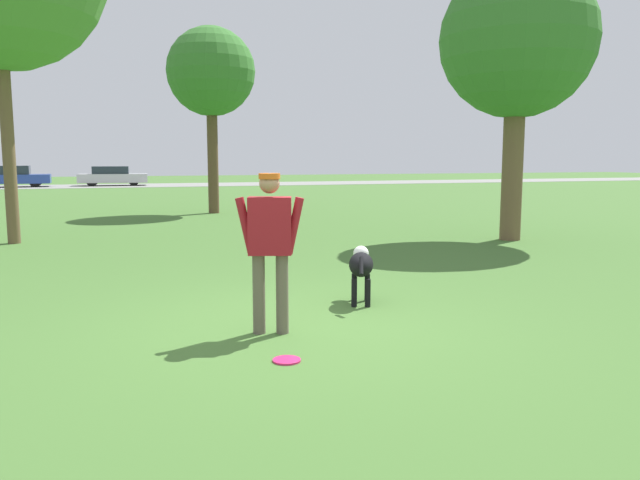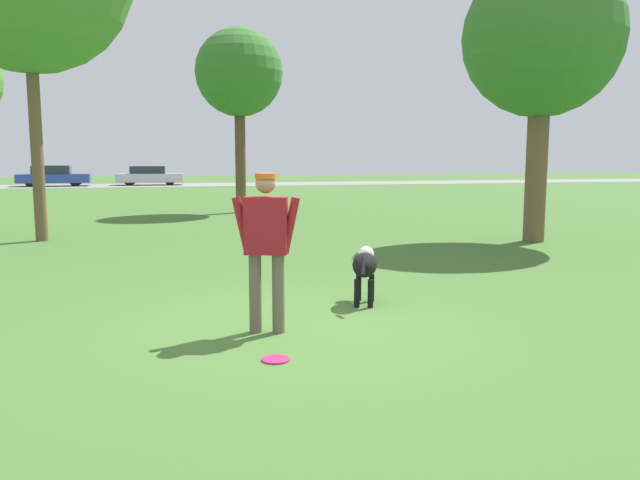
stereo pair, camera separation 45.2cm
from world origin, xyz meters
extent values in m
plane|color=#426B2D|center=(0.00, 0.00, 0.00)|extent=(120.00, 120.00, 0.00)
cube|color=gray|center=(0.00, 37.07, 0.01)|extent=(120.00, 6.00, 0.01)
cylinder|color=#665B4C|center=(-0.16, -0.18, 0.42)|extent=(0.16, 0.16, 0.84)
cylinder|color=#665B4C|center=(-0.40, -0.11, 0.42)|extent=(0.16, 0.16, 0.84)
cube|color=maroon|center=(-0.28, -0.15, 1.14)|extent=(0.49, 0.34, 0.59)
cylinder|color=maroon|center=(-0.04, -0.22, 1.14)|extent=(0.23, 0.15, 0.60)
cylinder|color=maroon|center=(-0.52, -0.08, 1.14)|extent=(0.23, 0.15, 0.60)
sphere|color=#A87A5B|center=(-0.28, -0.15, 1.57)|extent=(0.26, 0.26, 0.21)
cylinder|color=#D15B19|center=(-0.28, -0.15, 1.65)|extent=(0.27, 0.27, 0.06)
ellipsoid|color=black|center=(1.12, 0.81, 0.50)|extent=(0.50, 0.65, 0.30)
ellipsoid|color=white|center=(1.18, 0.95, 0.45)|extent=(0.26, 0.23, 0.17)
sphere|color=white|center=(1.25, 1.14, 0.59)|extent=(0.26, 0.26, 0.20)
cylinder|color=black|center=(1.11, 1.00, 0.17)|extent=(0.09, 0.09, 0.35)
cylinder|color=black|center=(1.26, 0.94, 0.17)|extent=(0.09, 0.09, 0.35)
cylinder|color=black|center=(0.98, 0.67, 0.17)|extent=(0.09, 0.09, 0.35)
cylinder|color=black|center=(1.13, 0.61, 0.17)|extent=(0.09, 0.09, 0.35)
cylinder|color=black|center=(0.98, 0.45, 0.55)|extent=(0.13, 0.24, 0.21)
cylinder|color=#E52366|center=(-0.36, -1.08, 0.01)|extent=(0.26, 0.26, 0.02)
torus|color=#E52366|center=(-0.36, -1.08, 0.01)|extent=(0.26, 0.26, 0.02)
cylinder|color=brown|center=(1.34, 14.49, 1.77)|extent=(0.35, 0.35, 3.54)
sphere|color=#38752D|center=(1.34, 14.49, 4.62)|extent=(2.87, 2.87, 2.87)
cylinder|color=brown|center=(-3.89, 8.36, 2.09)|extent=(0.26, 0.26, 4.18)
cylinder|color=brown|center=(6.63, 5.53, 1.55)|extent=(0.46, 0.46, 3.11)
sphere|color=#38752D|center=(6.63, 5.53, 4.37)|extent=(3.36, 3.36, 3.36)
cube|color=#284293|center=(-7.89, 37.16, 0.52)|extent=(4.49, 1.96, 0.56)
cube|color=#232D38|center=(-8.03, 37.15, 1.07)|extent=(2.36, 1.63, 0.55)
cylinder|color=black|center=(-6.60, 37.99, 0.33)|extent=(0.67, 0.23, 0.67)
cylinder|color=black|center=(-6.54, 36.44, 0.33)|extent=(0.67, 0.23, 0.67)
cylinder|color=black|center=(-9.25, 37.88, 0.33)|extent=(0.67, 0.23, 0.67)
cylinder|color=black|center=(-9.19, 36.33, 0.33)|extent=(0.67, 0.23, 0.67)
cube|color=#B7B7BC|center=(-1.87, 37.34, 0.50)|extent=(4.46, 2.01, 0.57)
cube|color=#232D38|center=(-2.00, 37.35, 1.04)|extent=(2.35, 1.66, 0.49)
cylinder|color=black|center=(-0.52, 38.06, 0.31)|extent=(0.62, 0.23, 0.61)
cylinder|color=black|center=(-0.59, 36.50, 0.31)|extent=(0.62, 0.23, 0.61)
cylinder|color=black|center=(-3.14, 38.18, 0.31)|extent=(0.62, 0.23, 0.61)
cylinder|color=black|center=(-3.21, 36.63, 0.31)|extent=(0.62, 0.23, 0.61)
camera|label=1|loc=(-1.78, -6.36, 1.83)|focal=35.00mm
camera|label=2|loc=(-1.35, -6.49, 1.83)|focal=35.00mm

